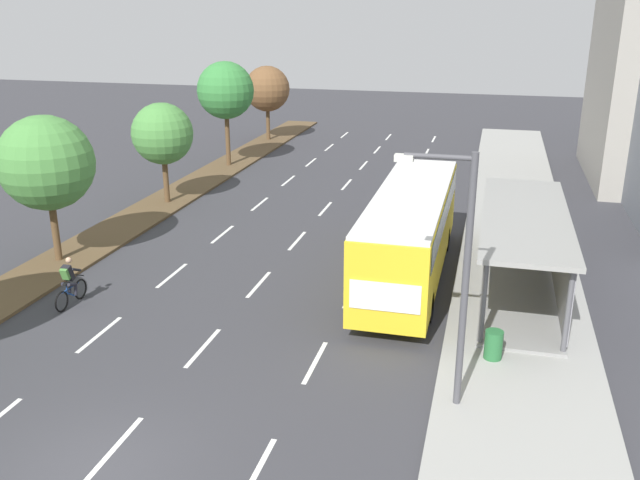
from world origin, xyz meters
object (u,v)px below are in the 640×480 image
object	(u,v)px
bus	(410,226)
median_tree_second	(46,163)
median_tree_fourth	(226,91)
streetlight	(459,266)
median_tree_third	(162,134)
bus_shelter	(531,246)
cyclist	(70,284)
trash_bin	(493,345)
median_tree_fifth	(267,89)

from	to	relation	value
bus	median_tree_second	size ratio (longest dim) A/B	1.96
median_tree_fourth	streetlight	distance (m)	28.74
median_tree_fourth	streetlight	bearing A→B (deg)	-56.98
median_tree_second	median_tree_third	xyz separation A→B (m)	(0.39, 8.77, -0.41)
bus	median_tree_third	bearing A→B (deg)	152.54
bus_shelter	cyclist	xyz separation A→B (m)	(-15.14, -4.75, -1.08)
trash_bin	bus	bearing A→B (deg)	119.04
median_tree_second	median_tree_fifth	size ratio (longest dim) A/B	1.06
bus_shelter	median_tree_fourth	bearing A→B (deg)	137.52
bus_shelter	trash_bin	distance (m)	5.48
streetlight	trash_bin	bearing A→B (deg)	68.40
median_tree_third	bus	bearing A→B (deg)	-27.46
bus	median_tree_fourth	size ratio (longest dim) A/B	1.76
bus_shelter	trash_bin	bearing A→B (deg)	-101.67
cyclist	median_tree_fourth	distance (m)	21.55
median_tree_fourth	median_tree_second	bearing A→B (deg)	-90.91
median_tree_third	median_tree_fifth	bearing A→B (deg)	91.32
bus	median_tree_second	distance (m)	14.02
median_tree_second	streetlight	size ratio (longest dim) A/B	0.89
bus	trash_bin	xyz separation A→B (m)	(3.20, -5.76, -1.49)
bus_shelter	trash_bin	xyz separation A→B (m)	(-1.08, -5.22, -1.29)
bus_shelter	bus	xyz separation A→B (m)	(-4.28, 0.55, 0.20)
cyclist	streetlight	size ratio (longest dim) A/B	0.28
median_tree_fourth	trash_bin	bearing A→B (deg)	-52.16
cyclist	streetlight	distance (m)	13.75
bus_shelter	bus	size ratio (longest dim) A/B	0.87
bus_shelter	trash_bin	world-z (taller)	bus_shelter
median_tree_third	trash_bin	distance (m)	21.12
bus_shelter	median_tree_third	world-z (taller)	median_tree_third
median_tree_fifth	trash_bin	bearing A→B (deg)	-60.69
median_tree_fourth	median_tree_fifth	world-z (taller)	median_tree_fourth
streetlight	trash_bin	xyz separation A→B (m)	(1.03, 2.60, -3.31)
streetlight	bus_shelter	bearing A→B (deg)	74.91
bus	median_tree_fifth	bearing A→B (deg)	119.38
median_tree_fourth	median_tree_third	bearing A→B (deg)	-89.30
median_tree_second	median_tree_fourth	bearing A→B (deg)	89.09
bus	trash_bin	distance (m)	6.76
bus	cyclist	xyz separation A→B (m)	(-10.87, -5.30, -1.28)
median_tree_third	trash_bin	bearing A→B (deg)	-37.49
median_tree_fifth	trash_bin	size ratio (longest dim) A/B	6.37
median_tree_fifth	trash_bin	xyz separation A→B (m)	(16.98, -30.25, -3.29)
bus	median_tree_fifth	size ratio (longest dim) A/B	2.09
median_tree_third	bus_shelter	bearing A→B (deg)	-23.01
cyclist	median_tree_fourth	xyz separation A→B (m)	(-2.62, 21.02, 3.97)
bus	streetlight	distance (m)	8.84
median_tree_second	median_tree_fourth	xyz separation A→B (m)	(0.28, 17.53, 0.72)
median_tree_fourth	streetlight	size ratio (longest dim) A/B	0.99
bus_shelter	bus	bearing A→B (deg)	172.70
cyclist	median_tree_second	xyz separation A→B (m)	(-2.90, 3.48, 3.25)
median_tree_third	median_tree_fourth	size ratio (longest dim) A/B	0.79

